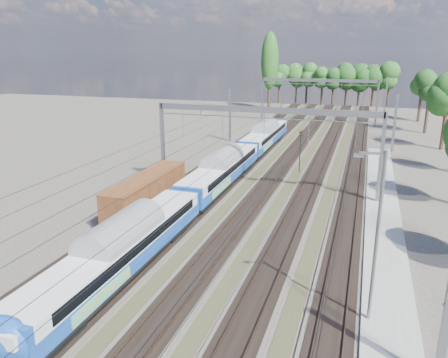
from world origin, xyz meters
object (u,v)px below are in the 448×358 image
(emu_train, at_px, (221,167))
(lamp_post, at_px, (375,234))
(worker, at_px, (336,112))
(signal_far, at_px, (364,134))
(signal_near, at_px, (300,146))
(freight_boxcar, at_px, (147,191))

(emu_train, xyz_separation_m, lamp_post, (15.29, -20.38, 2.81))
(worker, height_order, signal_far, signal_far)
(emu_train, distance_m, signal_far, 25.01)
(signal_near, distance_m, lamp_post, 30.84)
(freight_boxcar, height_order, lamp_post, lamp_post)
(worker, xyz_separation_m, signal_near, (-0.57, -50.17, 2.33))
(freight_boxcar, relative_size, signal_near, 2.36)
(freight_boxcar, distance_m, worker, 68.79)
(freight_boxcar, height_order, signal_near, signal_near)
(emu_train, relative_size, signal_far, 12.06)
(emu_train, distance_m, freight_boxcar, 9.45)
(worker, bearing_deg, freight_boxcar, 156.73)
(worker, distance_m, lamp_post, 80.30)
(lamp_post, bearing_deg, signal_near, 97.84)
(signal_near, height_order, signal_far, signal_near)
(worker, bearing_deg, signal_far, 176.45)
(signal_near, bearing_deg, freight_boxcar, -99.02)
(emu_train, height_order, lamp_post, lamp_post)
(freight_boxcar, relative_size, worker, 6.26)
(emu_train, bearing_deg, lamp_post, -53.13)
(lamp_post, bearing_deg, worker, 87.76)
(worker, height_order, signal_near, signal_near)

